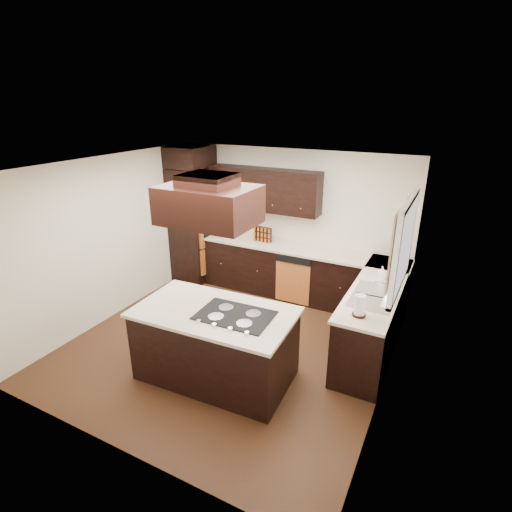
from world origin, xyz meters
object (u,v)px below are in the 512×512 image
object	(u,v)px
oven_column	(194,225)
range_hood	(209,205)
island	(216,345)
spice_rack	(263,234)

from	to	relation	value
oven_column	range_hood	bearing A→B (deg)	-50.26
range_hood	island	bearing A→B (deg)	-53.25
range_hood	spice_rack	world-z (taller)	range_hood
oven_column	range_hood	distance (m)	3.13
spice_rack	oven_column	bearing A→B (deg)	-169.30
oven_column	range_hood	world-z (taller)	range_hood
range_hood	spice_rack	bearing A→B (deg)	101.48
island	spice_rack	bearing A→B (deg)	100.59
island	range_hood	distance (m)	1.73
range_hood	spice_rack	size ratio (longest dim) A/B	3.38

